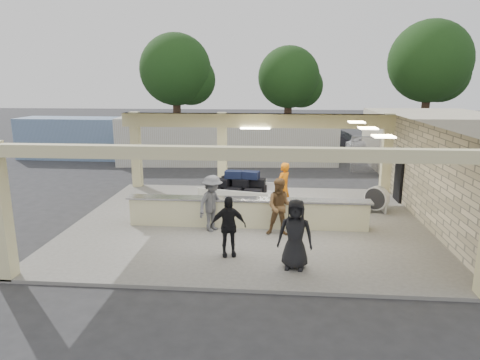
# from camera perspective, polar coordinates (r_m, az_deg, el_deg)

# --- Properties ---
(ground) EXTENTS (120.00, 120.00, 0.00)m
(ground) POSITION_cam_1_polar(r_m,az_deg,el_deg) (15.14, 1.12, -5.90)
(ground) COLOR #2B2B2D
(ground) RESTS_ON ground
(pavilion) EXTENTS (12.01, 10.00, 3.55)m
(pavilion) POSITION_cam_1_polar(r_m,az_deg,el_deg) (15.38, 2.09, -0.36)
(pavilion) COLOR slate
(pavilion) RESTS_ON ground
(baggage_counter) EXTENTS (8.20, 0.58, 0.98)m
(baggage_counter) POSITION_cam_1_polar(r_m,az_deg,el_deg) (14.48, 1.01, -4.36)
(baggage_counter) COLOR beige
(baggage_counter) RESTS_ON pavilion
(luggage_cart) EXTENTS (2.96, 2.21, 1.55)m
(luggage_cart) POSITION_cam_1_polar(r_m,az_deg,el_deg) (16.05, -0.25, -1.30)
(luggage_cart) COLOR silver
(luggage_cart) RESTS_ON pavilion
(drum_fan) EXTENTS (0.87, 0.80, 0.99)m
(drum_fan) POSITION_cam_1_polar(r_m,az_deg,el_deg) (16.80, 17.78, -2.35)
(drum_fan) COLOR silver
(drum_fan) RESTS_ON pavilion
(baggage_handler) EXTENTS (0.71, 0.77, 1.86)m
(baggage_handler) POSITION_cam_1_polar(r_m,az_deg,el_deg) (16.16, 5.79, -0.92)
(baggage_handler) COLOR orange
(baggage_handler) RESTS_ON pavilion
(passenger_a) EXTENTS (0.90, 0.40, 1.86)m
(passenger_a) POSITION_cam_1_polar(r_m,az_deg,el_deg) (13.62, 5.42, -3.61)
(passenger_a) COLOR brown
(passenger_a) RESTS_ON pavilion
(passenger_b) EXTENTS (1.07, 0.58, 1.73)m
(passenger_b) POSITION_cam_1_polar(r_m,az_deg,el_deg) (12.02, -1.60, -6.18)
(passenger_b) COLOR black
(passenger_b) RESTS_ON pavilion
(passenger_c) EXTENTS (1.02, 1.24, 1.87)m
(passenger_c) POSITION_cam_1_polar(r_m,az_deg,el_deg) (13.99, -3.72, -3.11)
(passenger_c) COLOR #4C4D51
(passenger_c) RESTS_ON pavilion
(passenger_d) EXTENTS (0.96, 0.49, 1.88)m
(passenger_d) POSITION_cam_1_polar(r_m,az_deg,el_deg) (11.30, 7.37, -7.18)
(passenger_d) COLOR black
(passenger_d) RESTS_ON pavilion
(car_white_a) EXTENTS (5.43, 3.09, 1.47)m
(car_white_a) POSITION_cam_1_polar(r_m,az_deg,el_deg) (29.40, 19.12, 4.23)
(car_white_a) COLOR white
(car_white_a) RESTS_ON ground
(car_white_b) EXTENTS (4.90, 2.49, 1.48)m
(car_white_b) POSITION_cam_1_polar(r_m,az_deg,el_deg) (30.07, 23.65, 4.04)
(car_white_b) COLOR white
(car_white_b) RESTS_ON ground
(car_dark) EXTENTS (4.82, 3.71, 1.54)m
(car_dark) POSITION_cam_1_polar(r_m,az_deg,el_deg) (30.29, 12.79, 4.94)
(car_dark) COLOR black
(car_dark) RESTS_ON ground
(container_white) EXTENTS (13.09, 3.61, 2.80)m
(container_white) POSITION_cam_1_polar(r_m,az_deg,el_deg) (25.78, -1.67, 5.28)
(container_white) COLOR silver
(container_white) RESTS_ON ground
(container_blue) EXTENTS (10.02, 2.63, 2.59)m
(container_blue) POSITION_cam_1_polar(r_m,az_deg,el_deg) (29.08, -18.51, 5.30)
(container_blue) COLOR #6D86AF
(container_blue) RESTS_ON ground
(fence) EXTENTS (12.06, 0.06, 2.03)m
(fence) POSITION_cam_1_polar(r_m,az_deg,el_deg) (25.67, 27.92, 2.92)
(fence) COLOR gray
(fence) RESTS_ON ground
(tree_left) EXTENTS (6.60, 6.30, 9.00)m
(tree_left) POSITION_cam_1_polar(r_m,az_deg,el_deg) (39.38, -8.05, 14.01)
(tree_left) COLOR #382619
(tree_left) RESTS_ON ground
(tree_mid) EXTENTS (6.00, 5.60, 8.00)m
(tree_mid) POSITION_cam_1_polar(r_m,az_deg,el_deg) (40.46, 6.97, 13.13)
(tree_mid) COLOR #382619
(tree_mid) RESTS_ON ground
(tree_right) EXTENTS (7.20, 7.00, 10.00)m
(tree_right) POSITION_cam_1_polar(r_m,az_deg,el_deg) (41.67, 24.30, 13.81)
(tree_right) COLOR #382619
(tree_right) RESTS_ON ground
(adjacent_building) EXTENTS (6.00, 8.00, 3.20)m
(adjacent_building) POSITION_cam_1_polar(r_m,az_deg,el_deg) (25.97, 24.16, 4.63)
(adjacent_building) COLOR beige
(adjacent_building) RESTS_ON ground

